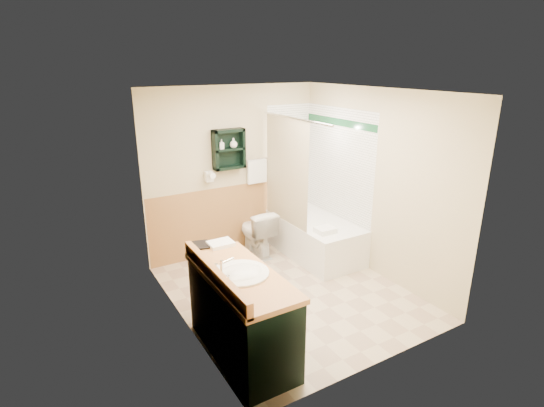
{
  "coord_description": "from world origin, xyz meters",
  "views": [
    {
      "loc": [
        -2.5,
        -3.84,
        2.69
      ],
      "look_at": [
        -0.12,
        0.2,
        1.12
      ],
      "focal_mm": 28.0,
      "sensor_mm": 36.0,
      "label": 1
    }
  ],
  "objects_px": {
    "soap_bottle_b": "(233,144)",
    "vanity_book": "(192,237)",
    "bathtub": "(315,237)",
    "vanity": "(242,314)",
    "hair_dryer": "(209,176)",
    "soap_bottle_a": "(222,147)",
    "wall_shelf": "(229,149)",
    "toilet": "(256,233)"
  },
  "relations": [
    {
      "from": "soap_bottle_b",
      "to": "vanity_book",
      "type": "bearing_deg",
      "value": -130.24
    },
    {
      "from": "bathtub",
      "to": "vanity",
      "type": "bearing_deg",
      "value": -142.69
    },
    {
      "from": "hair_dryer",
      "to": "vanity",
      "type": "distance_m",
      "value": 2.36
    },
    {
      "from": "hair_dryer",
      "to": "vanity",
      "type": "xyz_separation_m",
      "value": [
        -0.59,
        -2.15,
        -0.77
      ]
    },
    {
      "from": "vanity_book",
      "to": "soap_bottle_a",
      "type": "xyz_separation_m",
      "value": [
        0.95,
        1.34,
        0.63
      ]
    },
    {
      "from": "soap_bottle_b",
      "to": "vanity",
      "type": "bearing_deg",
      "value": -114.47
    },
    {
      "from": "wall_shelf",
      "to": "vanity",
      "type": "relative_size",
      "value": 0.41
    },
    {
      "from": "toilet",
      "to": "soap_bottle_a",
      "type": "height_order",
      "value": "soap_bottle_a"
    },
    {
      "from": "bathtub",
      "to": "soap_bottle_a",
      "type": "distance_m",
      "value": 1.86
    },
    {
      "from": "vanity_book",
      "to": "wall_shelf",
      "type": "bearing_deg",
      "value": 66.54
    },
    {
      "from": "wall_shelf",
      "to": "hair_dryer",
      "type": "bearing_deg",
      "value": 175.24
    },
    {
      "from": "wall_shelf",
      "to": "soap_bottle_b",
      "type": "bearing_deg",
      "value": -4.11
    },
    {
      "from": "vanity",
      "to": "toilet",
      "type": "relative_size",
      "value": 1.94
    },
    {
      "from": "hair_dryer",
      "to": "vanity",
      "type": "height_order",
      "value": "hair_dryer"
    },
    {
      "from": "bathtub",
      "to": "vanity_book",
      "type": "xyz_separation_m",
      "value": [
        -2.08,
        -0.68,
        0.7
      ]
    },
    {
      "from": "toilet",
      "to": "soap_bottle_b",
      "type": "relative_size",
      "value": 5.17
    },
    {
      "from": "bathtub",
      "to": "vanity_book",
      "type": "height_order",
      "value": "vanity_book"
    },
    {
      "from": "vanity",
      "to": "soap_bottle_b",
      "type": "distance_m",
      "value": 2.61
    },
    {
      "from": "bathtub",
      "to": "toilet",
      "type": "distance_m",
      "value": 0.86
    },
    {
      "from": "toilet",
      "to": "vanity_book",
      "type": "height_order",
      "value": "vanity_book"
    },
    {
      "from": "hair_dryer",
      "to": "soap_bottle_a",
      "type": "xyz_separation_m",
      "value": [
        0.19,
        -0.03,
        0.39
      ]
    },
    {
      "from": "wall_shelf",
      "to": "soap_bottle_a",
      "type": "bearing_deg",
      "value": -177.33
    },
    {
      "from": "soap_bottle_b",
      "to": "wall_shelf",
      "type": "bearing_deg",
      "value": 175.89
    },
    {
      "from": "bathtub",
      "to": "wall_shelf",
      "type": "bearing_deg",
      "value": 147.16
    },
    {
      "from": "hair_dryer",
      "to": "bathtub",
      "type": "xyz_separation_m",
      "value": [
        1.33,
        -0.69,
        -0.93
      ]
    },
    {
      "from": "toilet",
      "to": "soap_bottle_b",
      "type": "bearing_deg",
      "value": -45.78
    },
    {
      "from": "toilet",
      "to": "soap_bottle_a",
      "type": "distance_m",
      "value": 1.33
    },
    {
      "from": "wall_shelf",
      "to": "bathtub",
      "type": "bearing_deg",
      "value": -32.84
    },
    {
      "from": "wall_shelf",
      "to": "vanity_book",
      "type": "xyz_separation_m",
      "value": [
        -1.06,
        -1.34,
        -0.58
      ]
    },
    {
      "from": "vanity_book",
      "to": "soap_bottle_a",
      "type": "relative_size",
      "value": 1.69
    },
    {
      "from": "hair_dryer",
      "to": "vanity_book",
      "type": "bearing_deg",
      "value": -119.11
    },
    {
      "from": "wall_shelf",
      "to": "vanity_book",
      "type": "relative_size",
      "value": 2.5
    },
    {
      "from": "toilet",
      "to": "wall_shelf",
      "type": "bearing_deg",
      "value": -38.46
    },
    {
      "from": "vanity",
      "to": "vanity_book",
      "type": "height_order",
      "value": "vanity_book"
    },
    {
      "from": "wall_shelf",
      "to": "toilet",
      "type": "bearing_deg",
      "value": -39.33
    },
    {
      "from": "bathtub",
      "to": "toilet",
      "type": "bearing_deg",
      "value": 149.97
    },
    {
      "from": "wall_shelf",
      "to": "vanity",
      "type": "height_order",
      "value": "wall_shelf"
    },
    {
      "from": "bathtub",
      "to": "soap_bottle_a",
      "type": "relative_size",
      "value": 11.53
    },
    {
      "from": "vanity_book",
      "to": "soap_bottle_b",
      "type": "xyz_separation_m",
      "value": [
        1.13,
        1.34,
        0.65
      ]
    },
    {
      "from": "wall_shelf",
      "to": "vanity",
      "type": "bearing_deg",
      "value": -112.84
    },
    {
      "from": "hair_dryer",
      "to": "soap_bottle_a",
      "type": "height_order",
      "value": "soap_bottle_a"
    },
    {
      "from": "wall_shelf",
      "to": "soap_bottle_a",
      "type": "xyz_separation_m",
      "value": [
        -0.11,
        -0.01,
        0.04
      ]
    }
  ]
}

